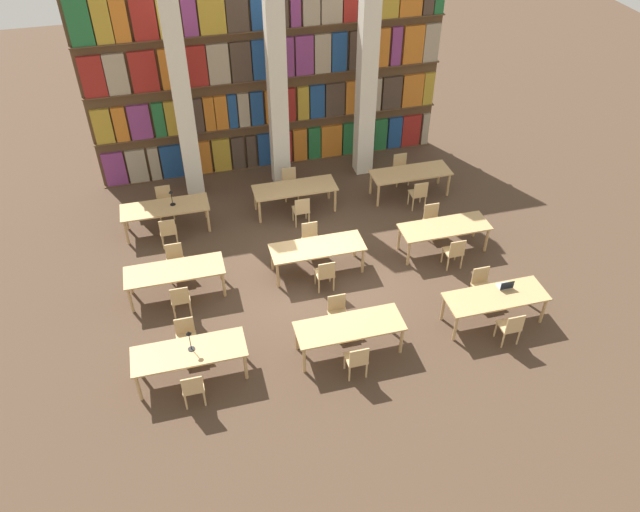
% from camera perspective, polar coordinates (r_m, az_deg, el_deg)
% --- Properties ---
extents(ground_plane, '(40.00, 40.00, 0.00)m').
position_cam_1_polar(ground_plane, '(15.34, -0.25, -1.36)').
color(ground_plane, '#4C3828').
extents(bookshelf_bank, '(10.17, 0.35, 5.50)m').
position_cam_1_polar(bookshelf_bank, '(18.33, -4.56, 15.76)').
color(bookshelf_bank, brown).
rests_on(bookshelf_bank, ground_plane).
extents(pillar_left, '(0.48, 0.48, 6.00)m').
position_cam_1_polar(pillar_left, '(17.01, -12.53, 14.10)').
color(pillar_left, silver).
rests_on(pillar_left, ground_plane).
extents(pillar_center, '(0.48, 0.48, 6.00)m').
position_cam_1_polar(pillar_center, '(17.25, -3.95, 15.29)').
color(pillar_center, silver).
rests_on(pillar_center, ground_plane).
extents(pillar_right, '(0.48, 0.48, 6.00)m').
position_cam_1_polar(pillar_right, '(17.85, 4.30, 16.12)').
color(pillar_right, silver).
rests_on(pillar_right, ground_plane).
extents(reading_table_0, '(2.26, 0.81, 0.75)m').
position_cam_1_polar(reading_table_0, '(12.76, -11.87, -8.75)').
color(reading_table_0, tan).
rests_on(reading_table_0, ground_plane).
extents(chair_0, '(0.42, 0.40, 0.88)m').
position_cam_1_polar(chair_0, '(12.45, -11.54, -11.67)').
color(chair_0, tan).
rests_on(chair_0, ground_plane).
extents(chair_1, '(0.42, 0.40, 0.88)m').
position_cam_1_polar(chair_1, '(13.38, -12.14, -7.18)').
color(chair_1, tan).
rests_on(chair_1, ground_plane).
extents(desk_lamp_0, '(0.14, 0.14, 0.50)m').
position_cam_1_polar(desk_lamp_0, '(12.49, -11.86, -7.29)').
color(desk_lamp_0, black).
rests_on(desk_lamp_0, reading_table_0).
extents(reading_table_1, '(2.26, 0.81, 0.75)m').
position_cam_1_polar(reading_table_1, '(12.99, 2.71, -6.61)').
color(reading_table_1, tan).
rests_on(reading_table_1, ground_plane).
extents(chair_2, '(0.42, 0.40, 0.88)m').
position_cam_1_polar(chair_2, '(12.68, 3.40, -9.42)').
color(chair_2, tan).
rests_on(chair_2, ground_plane).
extents(chair_3, '(0.42, 0.40, 0.88)m').
position_cam_1_polar(chair_3, '(13.58, 1.65, -5.19)').
color(chair_3, tan).
rests_on(chair_3, ground_plane).
extents(reading_table_2, '(2.26, 0.81, 0.75)m').
position_cam_1_polar(reading_table_2, '(14.14, 15.76, -3.77)').
color(reading_table_2, tan).
rests_on(reading_table_2, ground_plane).
extents(chair_4, '(0.42, 0.40, 0.88)m').
position_cam_1_polar(chair_4, '(13.88, 17.04, -6.19)').
color(chair_4, tan).
rests_on(chair_4, ground_plane).
extents(chair_5, '(0.42, 0.40, 0.88)m').
position_cam_1_polar(chair_5, '(14.71, 14.54, -2.53)').
color(chair_5, tan).
rests_on(chair_5, ground_plane).
extents(laptop, '(0.32, 0.22, 0.21)m').
position_cam_1_polar(laptop, '(14.34, 16.56, -2.63)').
color(laptop, silver).
rests_on(laptop, reading_table_2).
extents(reading_table_3, '(2.26, 0.81, 0.75)m').
position_cam_1_polar(reading_table_3, '(14.64, -13.15, -1.49)').
color(reading_table_3, tan).
rests_on(reading_table_3, ground_plane).
extents(chair_6, '(0.42, 0.40, 0.88)m').
position_cam_1_polar(chair_6, '(14.24, -12.65, -3.81)').
color(chair_6, tan).
rests_on(chair_6, ground_plane).
extents(chair_7, '(0.42, 0.40, 0.88)m').
position_cam_1_polar(chair_7, '(15.30, -13.09, -0.37)').
color(chair_7, tan).
rests_on(chair_7, ground_plane).
extents(reading_table_4, '(2.26, 0.81, 0.75)m').
position_cam_1_polar(reading_table_4, '(14.92, -0.24, 0.63)').
color(reading_table_4, tan).
rests_on(reading_table_4, ground_plane).
extents(chair_8, '(0.42, 0.40, 0.88)m').
position_cam_1_polar(chair_8, '(14.53, 0.48, -1.61)').
color(chair_8, tan).
rests_on(chair_8, ground_plane).
extents(chair_9, '(0.42, 0.40, 0.88)m').
position_cam_1_polar(chair_9, '(15.57, -0.85, 1.62)').
color(chair_9, tan).
rests_on(chair_9, ground_plane).
extents(reading_table_5, '(2.26, 0.81, 0.75)m').
position_cam_1_polar(reading_table_5, '(15.87, 11.30, 2.46)').
color(reading_table_5, tan).
rests_on(reading_table_5, ground_plane).
extents(chair_10, '(0.42, 0.40, 0.88)m').
position_cam_1_polar(chair_10, '(15.50, 12.18, 0.39)').
color(chair_10, tan).
rests_on(chair_10, ground_plane).
extents(chair_11, '(0.42, 0.40, 0.88)m').
position_cam_1_polar(chair_11, '(16.47, 10.22, 3.31)').
color(chair_11, tan).
rests_on(chair_11, ground_plane).
extents(reading_table_6, '(2.26, 0.81, 0.75)m').
position_cam_1_polar(reading_table_6, '(16.74, -13.98, 4.16)').
color(reading_table_6, tan).
rests_on(reading_table_6, ground_plane).
extents(chair_12, '(0.42, 0.40, 0.88)m').
position_cam_1_polar(chair_12, '(16.29, -13.70, 2.27)').
color(chair_12, tan).
rests_on(chair_12, ground_plane).
extents(chair_13, '(0.42, 0.40, 0.88)m').
position_cam_1_polar(chair_13, '(17.43, -14.02, 4.91)').
color(chair_13, tan).
rests_on(chair_13, ground_plane).
extents(desk_lamp_1, '(0.14, 0.14, 0.44)m').
position_cam_1_polar(desk_lamp_1, '(16.57, -13.45, 5.43)').
color(desk_lamp_1, black).
rests_on(desk_lamp_1, reading_table_6).
extents(reading_table_7, '(2.26, 0.81, 0.75)m').
position_cam_1_polar(reading_table_7, '(17.03, -2.32, 6.08)').
color(reading_table_7, tan).
rests_on(reading_table_7, ground_plane).
extents(chair_14, '(0.42, 0.40, 0.88)m').
position_cam_1_polar(chair_14, '(16.58, -1.71, 4.26)').
color(chair_14, tan).
rests_on(chair_14, ground_plane).
extents(chair_15, '(0.42, 0.40, 0.88)m').
position_cam_1_polar(chair_15, '(17.71, -2.76, 6.74)').
color(chair_15, tan).
rests_on(chair_15, ground_plane).
extents(reading_table_8, '(2.26, 0.81, 0.75)m').
position_cam_1_polar(reading_table_8, '(17.86, 8.28, 7.40)').
color(reading_table_8, tan).
rests_on(reading_table_8, ground_plane).
extents(chair_16, '(0.42, 0.40, 0.88)m').
position_cam_1_polar(chair_16, '(17.43, 9.00, 5.68)').
color(chair_16, tan).
rests_on(chair_16, ground_plane).
extents(chair_17, '(0.42, 0.40, 0.88)m').
position_cam_1_polar(chair_17, '(18.50, 7.40, 7.99)').
color(chair_17, tan).
rests_on(chair_17, ground_plane).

